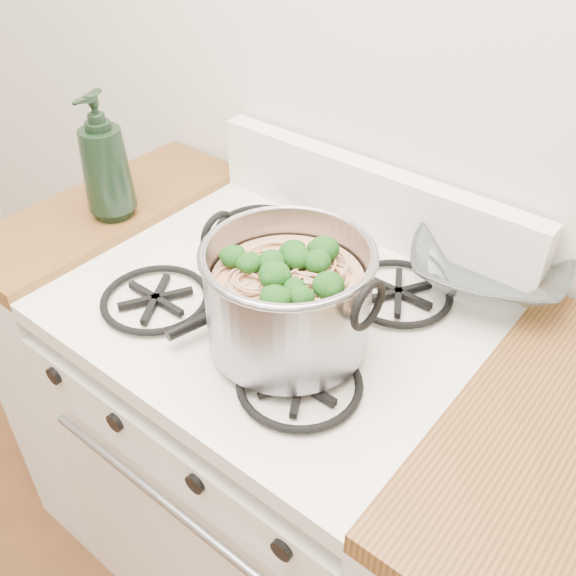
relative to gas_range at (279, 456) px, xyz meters
The scene contains 6 objects.
gas_range is the anchor object (origin of this frame).
counter_left 0.51m from the gas_range, behind, with size 0.25×0.65×0.92m.
stock_pot 0.59m from the gas_range, 41.27° to the right, with size 0.31×0.28×0.19m.
spatula 0.50m from the gas_range, 76.28° to the left, with size 0.29×0.31×0.02m, color black, non-canonical shape.
glass_bowl 0.64m from the gas_range, 44.43° to the left, with size 0.12×0.12×0.03m, color white.
bottle 0.77m from the gas_range, behind, with size 0.11×0.11×0.27m, color black.
Camera 1 is at (0.60, 0.55, 1.66)m, focal length 40.00 mm.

